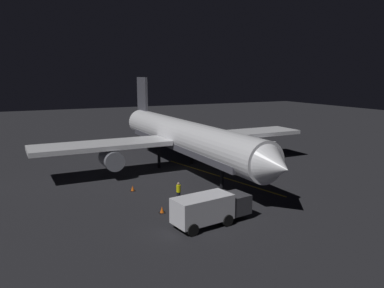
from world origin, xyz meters
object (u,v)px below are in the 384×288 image
airliner (182,137)px  traffic_cone_near_right (133,188)px  catering_truck (265,152)px  traffic_cone_near_left (162,210)px  baggage_truck (209,209)px  traffic_cone_under_wing (266,173)px  ground_crew_worker (179,192)px

airliner → traffic_cone_near_right: size_ratio=67.70×
catering_truck → traffic_cone_near_left: (18.63, 11.14, -1.07)m
baggage_truck → traffic_cone_near_right: size_ratio=11.87×
traffic_cone_under_wing → catering_truck: bearing=-125.3°
baggage_truck → traffic_cone_near_right: bearing=-75.9°
ground_crew_worker → traffic_cone_near_right: bearing=-59.4°
catering_truck → traffic_cone_near_left: bearing=30.9°
airliner → traffic_cone_under_wing: bearing=137.0°
baggage_truck → traffic_cone_near_right: 11.04m
traffic_cone_near_right → traffic_cone_near_left: bearing=93.1°
ground_crew_worker → traffic_cone_near_left: bearing=41.1°
catering_truck → baggage_truck: bearing=42.6°
ground_crew_worker → traffic_cone_near_left: 3.28m
airliner → traffic_cone_under_wing: size_ratio=67.70×
traffic_cone_near_right → traffic_cone_under_wing: same height
baggage_truck → ground_crew_worker: baggage_truck is taller
catering_truck → airliner: bearing=-7.4°
baggage_truck → catering_truck: bearing=-137.4°
baggage_truck → airliner: bearing=-107.8°
traffic_cone_near_left → traffic_cone_under_wing: size_ratio=1.00×
ground_crew_worker → traffic_cone_under_wing: ground_crew_worker is taller
airliner → traffic_cone_near_left: size_ratio=67.70×
airliner → ground_crew_worker: bearing=63.7°
traffic_cone_near_left → traffic_cone_near_right: 6.84m
traffic_cone_under_wing → traffic_cone_near_left: bearing=21.4°
baggage_truck → ground_crew_worker: 5.96m
airliner → traffic_cone_near_left: 15.13m
traffic_cone_near_left → traffic_cone_near_right: bearing=-86.9°
traffic_cone_near_left → airliner: bearing=-121.1°
airliner → baggage_truck: airliner is taller
catering_truck → traffic_cone_near_right: catering_truck is taller
airliner → traffic_cone_under_wing: (-7.25, 6.77, -3.66)m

